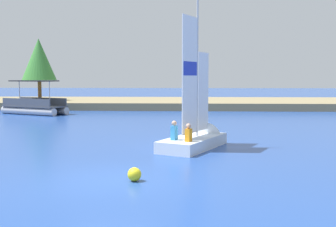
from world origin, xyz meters
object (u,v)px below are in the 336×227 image
Objects in this scene: shoreline_tree_midleft at (39,59)px; pontoon_boat at (35,106)px; sailboat at (200,136)px; channel_buoy at (134,174)px.

shoreline_tree_midleft is 1.05× the size of pontoon_boat.
sailboat is at bearing -24.62° from pontoon_boat.
sailboat is (15.35, -22.96, -4.28)m from shoreline_tree_midleft.
channel_buoy is (10.89, -21.38, -0.44)m from pontoon_boat.
shoreline_tree_midleft is 0.89× the size of sailboat.
pontoon_boat is (2.40, -7.92, -4.08)m from shoreline_tree_midleft.
shoreline_tree_midleft is 9.23m from pontoon_boat.
sailboat is at bearing 72.04° from channel_buoy.
sailboat is 1.18× the size of pontoon_boat.
sailboat is 6.68m from channel_buoy.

